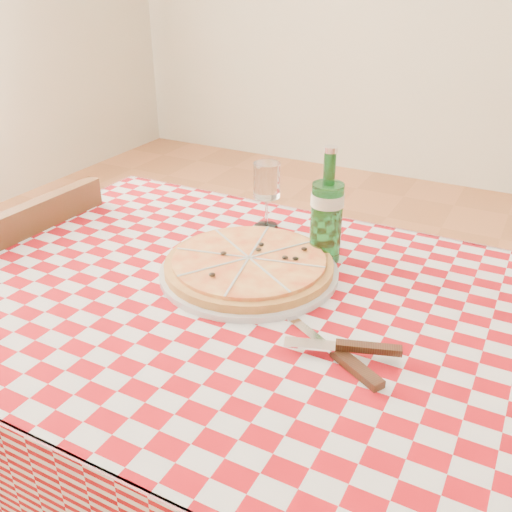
% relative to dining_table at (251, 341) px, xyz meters
% --- Properties ---
extents(dining_table, '(1.20, 0.80, 0.75)m').
position_rel_dining_table_xyz_m(dining_table, '(0.00, 0.00, 0.00)').
color(dining_table, brown).
rests_on(dining_table, ground).
extents(tablecloth, '(1.30, 0.90, 0.01)m').
position_rel_dining_table_xyz_m(tablecloth, '(0.00, 0.00, 0.09)').
color(tablecloth, maroon).
rests_on(tablecloth, dining_table).
extents(chair_far, '(0.38, 0.38, 0.83)m').
position_rel_dining_table_xyz_m(chair_far, '(-0.69, 0.06, -0.19)').
color(chair_far, brown).
rests_on(chair_far, ground).
extents(pizza_plate, '(0.44, 0.44, 0.05)m').
position_rel_dining_table_xyz_m(pizza_plate, '(-0.05, 0.08, 0.12)').
color(pizza_plate, '#C68A42').
rests_on(pizza_plate, tablecloth).
extents(water_bottle, '(0.09, 0.09, 0.25)m').
position_rel_dining_table_xyz_m(water_bottle, '(0.06, 0.22, 0.22)').
color(water_bottle, '#186024').
rests_on(water_bottle, tablecloth).
extents(wine_glass, '(0.08, 0.08, 0.16)m').
position_rel_dining_table_xyz_m(wine_glass, '(-0.12, 0.31, 0.18)').
color(wine_glass, silver).
rests_on(wine_glass, tablecloth).
extents(cutlery, '(0.27, 0.23, 0.03)m').
position_rel_dining_table_xyz_m(cutlery, '(0.20, -0.09, 0.11)').
color(cutlery, silver).
rests_on(cutlery, tablecloth).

